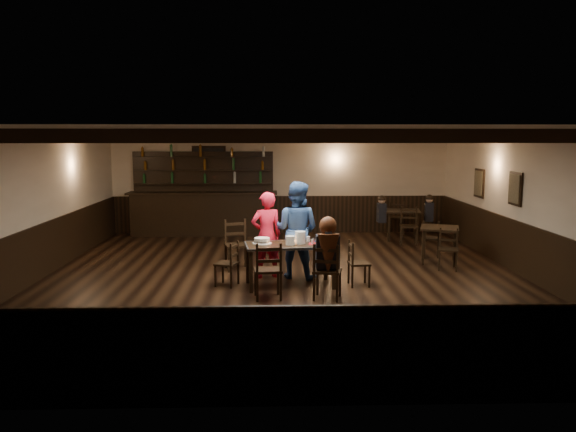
{
  "coord_description": "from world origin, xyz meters",
  "views": [
    {
      "loc": [
        -0.2,
        -10.12,
        2.59
      ],
      "look_at": [
        0.09,
        0.2,
        1.13
      ],
      "focal_mm": 35.0,
      "sensor_mm": 36.0,
      "label": 1
    }
  ],
  "objects_px": {
    "chair_near_right": "(327,267)",
    "woman_pink": "(267,235)",
    "dining_table": "(290,248)",
    "chair_near_left": "(268,266)",
    "bar_counter": "(203,208)",
    "man_blue": "(296,230)",
    "cake": "(262,241)"
  },
  "relations": [
    {
      "from": "chair_near_right",
      "to": "woman_pink",
      "type": "height_order",
      "value": "woman_pink"
    },
    {
      "from": "dining_table",
      "to": "chair_near_left",
      "type": "distance_m",
      "value": 0.91
    },
    {
      "from": "dining_table",
      "to": "woman_pink",
      "type": "distance_m",
      "value": 0.77
    },
    {
      "from": "chair_near_left",
      "to": "bar_counter",
      "type": "distance_m",
      "value": 6.37
    },
    {
      "from": "woman_pink",
      "to": "man_blue",
      "type": "height_order",
      "value": "man_blue"
    },
    {
      "from": "cake",
      "to": "chair_near_right",
      "type": "bearing_deg",
      "value": -40.83
    },
    {
      "from": "chair_near_right",
      "to": "man_blue",
      "type": "distance_m",
      "value": 1.58
    },
    {
      "from": "chair_near_left",
      "to": "cake",
      "type": "relative_size",
      "value": 2.79
    },
    {
      "from": "chair_near_left",
      "to": "woman_pink",
      "type": "height_order",
      "value": "woman_pink"
    },
    {
      "from": "man_blue",
      "to": "bar_counter",
      "type": "relative_size",
      "value": 0.46
    },
    {
      "from": "woman_pink",
      "to": "man_blue",
      "type": "distance_m",
      "value": 0.56
    },
    {
      "from": "bar_counter",
      "to": "chair_near_right",
      "type": "bearing_deg",
      "value": -66.32
    },
    {
      "from": "man_blue",
      "to": "chair_near_right",
      "type": "bearing_deg",
      "value": 128.71
    },
    {
      "from": "chair_near_right",
      "to": "bar_counter",
      "type": "xyz_separation_m",
      "value": [
        -2.7,
        6.16,
        0.19
      ]
    },
    {
      "from": "chair_near_left",
      "to": "chair_near_right",
      "type": "bearing_deg",
      "value": -2.99
    },
    {
      "from": "dining_table",
      "to": "bar_counter",
      "type": "xyz_separation_m",
      "value": [
        -2.15,
        5.29,
        0.06
      ]
    },
    {
      "from": "man_blue",
      "to": "cake",
      "type": "bearing_deg",
      "value": 66.16
    },
    {
      "from": "dining_table",
      "to": "chair_near_left",
      "type": "relative_size",
      "value": 1.74
    },
    {
      "from": "man_blue",
      "to": "cake",
      "type": "xyz_separation_m",
      "value": [
        -0.62,
        -0.58,
        -0.09
      ]
    },
    {
      "from": "woman_pink",
      "to": "cake",
      "type": "distance_m",
      "value": 0.61
    },
    {
      "from": "man_blue",
      "to": "bar_counter",
      "type": "bearing_deg",
      "value": -41.08
    },
    {
      "from": "dining_table",
      "to": "chair_near_right",
      "type": "relative_size",
      "value": 1.76
    },
    {
      "from": "chair_near_left",
      "to": "bar_counter",
      "type": "relative_size",
      "value": 0.24
    },
    {
      "from": "dining_table",
      "to": "chair_near_right",
      "type": "bearing_deg",
      "value": -57.32
    },
    {
      "from": "chair_near_left",
      "to": "dining_table",
      "type": "bearing_deg",
      "value": 65.7
    },
    {
      "from": "man_blue",
      "to": "chair_near_left",
      "type": "bearing_deg",
      "value": 93.48
    },
    {
      "from": "cake",
      "to": "man_blue",
      "type": "bearing_deg",
      "value": 43.24
    },
    {
      "from": "chair_near_right",
      "to": "woman_pink",
      "type": "relative_size",
      "value": 0.58
    },
    {
      "from": "cake",
      "to": "dining_table",
      "type": "bearing_deg",
      "value": -3.8
    },
    {
      "from": "chair_near_right",
      "to": "woman_pink",
      "type": "bearing_deg",
      "value": 122.78
    },
    {
      "from": "man_blue",
      "to": "cake",
      "type": "height_order",
      "value": "man_blue"
    },
    {
      "from": "woman_pink",
      "to": "man_blue",
      "type": "bearing_deg",
      "value": 161.34
    }
  ]
}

